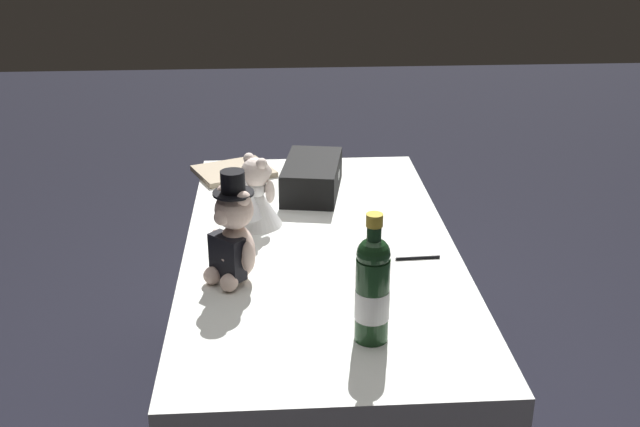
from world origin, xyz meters
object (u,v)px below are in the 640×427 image
object	(u,v)px
signing_pen	(416,258)
teddy_bear_groom	(233,237)
guestbook	(234,171)
gift_case_black	(313,177)
teddy_bear_bride	(253,196)
champagne_bottle	(372,288)

from	to	relation	value
signing_pen	teddy_bear_groom	bearing A→B (deg)	100.30
signing_pen	guestbook	size ratio (longest dim) A/B	0.51
gift_case_black	guestbook	world-z (taller)	gift_case_black
teddy_bear_bride	signing_pen	xyz separation A→B (m)	(-0.27, -0.47, -0.10)
signing_pen	guestbook	world-z (taller)	guestbook
teddy_bear_bride	champagne_bottle	world-z (taller)	champagne_bottle
teddy_bear_bride	guestbook	xyz separation A→B (m)	(0.48, 0.08, -0.09)
gift_case_black	guestbook	xyz separation A→B (m)	(0.20, 0.28, -0.05)
gift_case_black	guestbook	distance (m)	0.35
champagne_bottle	gift_case_black	world-z (taller)	champagne_bottle
gift_case_black	guestbook	size ratio (longest dim) A/B	1.38
teddy_bear_bride	signing_pen	distance (m)	0.55
teddy_bear_groom	guestbook	distance (m)	0.85
teddy_bear_bride	champagne_bottle	xyz separation A→B (m)	(-0.68, -0.29, 0.04)
gift_case_black	teddy_bear_bride	bearing A→B (deg)	143.80
teddy_bear_groom	champagne_bottle	bearing A→B (deg)	-133.65
signing_pen	gift_case_black	xyz separation A→B (m)	(0.55, 0.27, 0.05)
champagne_bottle	signing_pen	xyz separation A→B (m)	(0.41, -0.18, -0.13)
champagne_bottle	guestbook	world-z (taller)	champagne_bottle
guestbook	signing_pen	bearing A→B (deg)	-167.47
teddy_bear_groom	gift_case_black	world-z (taller)	teddy_bear_groom
teddy_bear_bride	signing_pen	size ratio (longest dim) A/B	1.70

